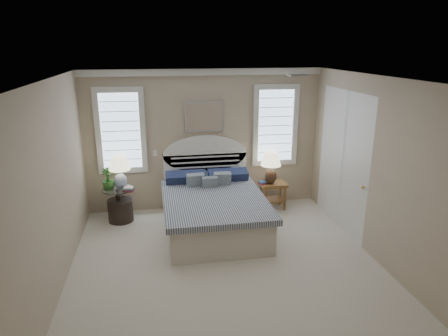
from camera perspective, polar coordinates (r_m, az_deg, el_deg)
floor at (r=5.92m, az=0.60°, el=-14.53°), size 4.50×5.00×0.01m
ceiling at (r=5.05m, az=0.70°, el=12.53°), size 4.50×5.00×0.01m
wall_back at (r=7.71m, az=-2.81°, el=3.95°), size 4.50×0.02×2.70m
wall_left at (r=5.41m, az=-23.52°, el=-3.29°), size 0.02×5.00×2.70m
wall_right at (r=6.14m, az=21.74°, el=-0.73°), size 0.02×5.00×2.70m
crown_molding at (r=7.48m, az=-2.92°, el=13.54°), size 4.50×0.08×0.12m
hvac_vent at (r=6.15m, az=10.59°, el=12.88°), size 0.30×0.20×0.02m
switch_plate at (r=7.68m, az=-9.82°, el=2.13°), size 0.08×0.01×0.12m
window_left at (r=7.60m, az=-14.53°, el=5.16°), size 0.90×0.06×1.60m
window_right at (r=7.93m, az=7.32°, el=6.05°), size 0.90×0.06×1.60m
painting at (r=7.58m, az=-2.83°, el=7.34°), size 0.74×0.04×0.58m
closet_door at (r=7.17m, az=16.57°, el=1.00°), size 0.02×1.80×2.40m
bed at (r=7.02m, az=-1.60°, el=-5.67°), size 1.72×2.28×1.47m
side_table_left at (r=7.54m, az=-14.83°, el=-4.61°), size 0.56×0.56×0.63m
nightstand_right at (r=7.92m, az=7.00°, el=-3.08°), size 0.50×0.40×0.53m
floor_pot at (r=7.61m, az=-14.56°, el=-5.86°), size 0.47×0.47×0.41m
lamp_left at (r=7.34m, az=-14.70°, el=-0.07°), size 0.46×0.46×0.62m
lamp_right at (r=7.71m, az=6.71°, el=0.53°), size 0.44×0.44×0.64m
potted_plant at (r=7.39m, az=-16.23°, el=-1.51°), size 0.27×0.27×0.40m
books_left at (r=7.27m, az=-13.47°, el=-2.97°), size 0.21×0.17×0.07m
books_right at (r=7.79m, az=5.71°, el=-2.07°), size 0.22×0.20×0.05m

